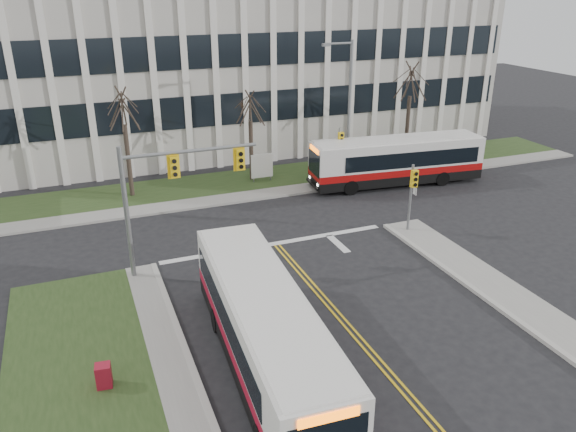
# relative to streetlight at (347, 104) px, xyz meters

# --- Properties ---
(ground) EXTENTS (120.00, 120.00, 0.00)m
(ground) POSITION_rel_streetlight_xyz_m (-8.03, -16.20, -5.19)
(ground) COLOR black
(ground) RESTS_ON ground
(sidewalk_cross) EXTENTS (44.00, 1.60, 0.14)m
(sidewalk_cross) POSITION_rel_streetlight_xyz_m (-3.03, -1.00, -5.12)
(sidewalk_cross) COLOR #9E9B93
(sidewalk_cross) RESTS_ON ground
(building_lawn) EXTENTS (44.00, 5.00, 0.12)m
(building_lawn) POSITION_rel_streetlight_xyz_m (-3.03, 1.80, -5.13)
(building_lawn) COLOR #2A411B
(building_lawn) RESTS_ON ground
(office_building) EXTENTS (40.00, 16.00, 12.00)m
(office_building) POSITION_rel_streetlight_xyz_m (-3.03, 13.80, 0.81)
(office_building) COLOR #B4B1A6
(office_building) RESTS_ON ground
(mast_arm_signal) EXTENTS (6.11, 0.38, 6.20)m
(mast_arm_signal) POSITION_rel_streetlight_xyz_m (-13.65, -9.04, -0.94)
(mast_arm_signal) COLOR slate
(mast_arm_signal) RESTS_ON ground
(signal_pole_near) EXTENTS (0.34, 0.39, 3.80)m
(signal_pole_near) POSITION_rel_streetlight_xyz_m (-0.83, -9.30, -2.69)
(signal_pole_near) COLOR slate
(signal_pole_near) RESTS_ON ground
(signal_pole_far) EXTENTS (0.34, 0.39, 3.80)m
(signal_pole_far) POSITION_rel_streetlight_xyz_m (-0.83, -0.80, -2.69)
(signal_pole_far) COLOR slate
(signal_pole_far) RESTS_ON ground
(streetlight) EXTENTS (2.15, 0.25, 9.20)m
(streetlight) POSITION_rel_streetlight_xyz_m (0.00, 0.00, 0.00)
(streetlight) COLOR slate
(streetlight) RESTS_ON ground
(directory_sign) EXTENTS (1.50, 0.12, 2.00)m
(directory_sign) POSITION_rel_streetlight_xyz_m (-5.53, 1.30, -4.02)
(directory_sign) COLOR slate
(directory_sign) RESTS_ON ground
(tree_left) EXTENTS (1.80, 1.80, 7.70)m
(tree_left) POSITION_rel_streetlight_xyz_m (-14.03, 1.80, 0.32)
(tree_left) COLOR #42352B
(tree_left) RESTS_ON ground
(tree_mid) EXTENTS (1.80, 1.80, 6.82)m
(tree_mid) POSITION_rel_streetlight_xyz_m (-6.03, 2.00, -0.31)
(tree_mid) COLOR #42352B
(tree_mid) RESTS_ON ground
(tree_right) EXTENTS (1.80, 1.80, 8.25)m
(tree_right) POSITION_rel_streetlight_xyz_m (5.97, 1.80, 0.71)
(tree_right) COLOR #42352B
(tree_right) RESTS_ON ground
(bus_main) EXTENTS (3.15, 11.56, 3.05)m
(bus_main) POSITION_rel_streetlight_xyz_m (-11.94, -17.44, -3.67)
(bus_main) COLOR silver
(bus_main) RESTS_ON ground
(bus_cross) EXTENTS (11.67, 3.65, 3.06)m
(bus_cross) POSITION_rel_streetlight_xyz_m (2.68, -2.20, -3.66)
(bus_cross) COLOR silver
(bus_cross) RESTS_ON ground
(newspaper_box_red) EXTENTS (0.55, 0.51, 0.95)m
(newspaper_box_red) POSITION_rel_streetlight_xyz_m (-17.23, -16.44, -4.72)
(newspaper_box_red) COLOR maroon
(newspaper_box_red) RESTS_ON ground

